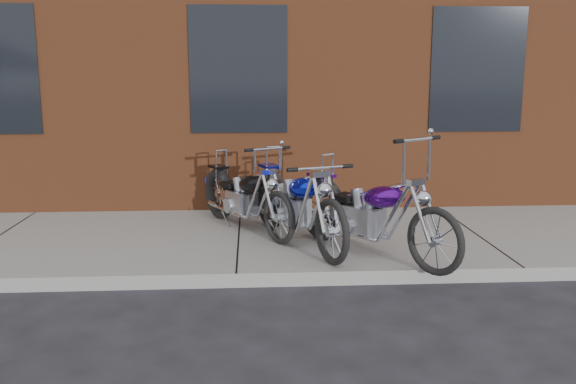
{
  "coord_description": "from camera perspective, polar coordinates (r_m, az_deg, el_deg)",
  "views": [
    {
      "loc": [
        0.16,
        -5.92,
        2.13
      ],
      "look_at": [
        0.58,
        0.8,
        0.83
      ],
      "focal_mm": 38.0,
      "sensor_mm": 36.0,
      "label": 1
    }
  ],
  "objects": [
    {
      "name": "chopper_purple",
      "position": [
        6.81,
        7.6,
        -2.26
      ],
      "size": [
        1.48,
        2.07,
        1.37
      ],
      "rotation": [
        0.0,
        0.0,
        -0.96
      ],
      "color": "black",
      "rests_on": "sidewalk"
    },
    {
      "name": "ground",
      "position": [
        6.29,
        -4.84,
        -8.93
      ],
      "size": [
        120.0,
        120.0,
        0.0
      ],
      "primitive_type": "plane",
      "color": "black",
      "rests_on": "ground"
    },
    {
      "name": "sidewalk",
      "position": [
        7.7,
        -4.62,
        -4.62
      ],
      "size": [
        22.0,
        3.0,
        0.15
      ],
      "primitive_type": "cube",
      "color": "gray",
      "rests_on": "ground"
    },
    {
      "name": "chopper_blue",
      "position": [
        7.23,
        0.73,
        -1.33
      ],
      "size": [
        0.99,
        2.38,
        1.08
      ],
      "rotation": [
        0.0,
        0.0,
        -1.22
      ],
      "color": "black",
      "rests_on": "sidewalk"
    },
    {
      "name": "chopper_third",
      "position": [
        7.89,
        -4.08,
        -0.65
      ],
      "size": [
        1.19,
        1.99,
        1.13
      ],
      "rotation": [
        0.0,
        0.0,
        -1.05
      ],
      "color": "black",
      "rests_on": "sidewalk"
    }
  ]
}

